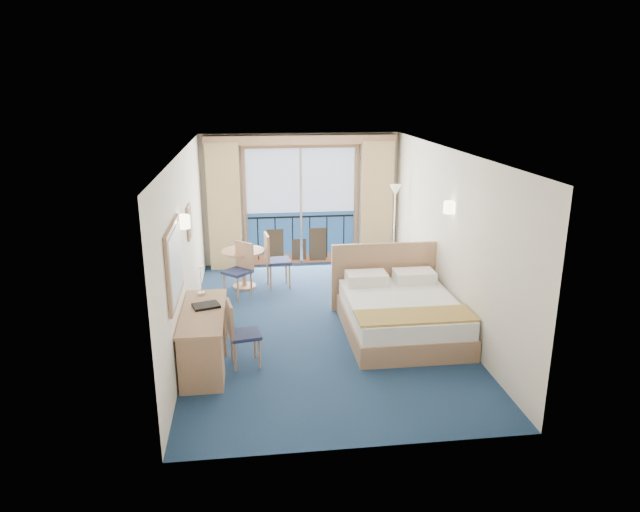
{
  "coord_description": "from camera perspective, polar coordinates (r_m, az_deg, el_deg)",
  "views": [
    {
      "loc": [
        -1.04,
        -8.25,
        3.62
      ],
      "look_at": [
        0.02,
        0.2,
        1.05
      ],
      "focal_mm": 32.0,
      "sensor_mm": 36.0,
      "label": 1
    }
  ],
  "objects": [
    {
      "name": "folder",
      "position": [
        7.8,
        -11.32,
        -4.88
      ],
      "size": [
        0.41,
        0.35,
        0.03
      ],
      "primitive_type": "cube",
      "rotation": [
        0.0,
        0.0,
        0.3
      ],
      "color": "black",
      "rests_on": "desk"
    },
    {
      "name": "table_chair_a",
      "position": [
        10.55,
        -4.67,
        -0.1
      ],
      "size": [
        0.49,
        0.48,
        1.01
      ],
      "rotation": [
        0.0,
        0.0,
        1.68
      ],
      "color": "#1F274A",
      "rests_on": "ground"
    },
    {
      "name": "floor",
      "position": [
        9.07,
        0.04,
        -6.75
      ],
      "size": [
        6.5,
        6.5,
        0.0
      ],
      "primitive_type": "plane",
      "color": "navy",
      "rests_on": "ground"
    },
    {
      "name": "bed",
      "position": [
        8.73,
        8.01,
        -5.63
      ],
      "size": [
        1.81,
        2.15,
        1.14
      ],
      "color": "#A57759",
      "rests_on": "ground"
    },
    {
      "name": "desk_lamp",
      "position": [
        8.15,
        -11.86,
        -1.79
      ],
      "size": [
        0.11,
        0.11,
        0.41
      ],
      "color": "silver",
      "rests_on": "desk"
    },
    {
      "name": "desk",
      "position": [
        7.41,
        -11.73,
        -9.14
      ],
      "size": [
        0.56,
        1.64,
        0.77
      ],
      "color": "#A57759",
      "rests_on": "ground"
    },
    {
      "name": "round_table",
      "position": [
        10.58,
        -7.66,
        -0.32
      ],
      "size": [
        0.79,
        0.79,
        0.71
      ],
      "color": "#A57759",
      "rests_on": "ground"
    },
    {
      "name": "mirror",
      "position": [
        7.13,
        -14.32,
        -0.67
      ],
      "size": [
        0.05,
        1.25,
        0.95
      ],
      "color": "#A57759",
      "rests_on": "room_walls"
    },
    {
      "name": "armchair",
      "position": [
        11.04,
        6.28,
        -0.72
      ],
      "size": [
        0.79,
        0.81,
        0.64
      ],
      "primitive_type": "imported",
      "rotation": [
        0.0,
        0.0,
        3.31
      ],
      "color": "#424751",
      "rests_on": "ground"
    },
    {
      "name": "sconce_right",
      "position": [
        8.82,
        12.83,
        4.76
      ],
      "size": [
        0.18,
        0.18,
        0.18
      ],
      "primitive_type": "cylinder",
      "color": "#FBEBB0",
      "rests_on": "room_walls"
    },
    {
      "name": "balcony_door",
      "position": [
        11.78,
        -1.96,
        4.62
      ],
      "size": [
        2.36,
        0.03,
        2.52
      ],
      "color": "navy",
      "rests_on": "room_walls"
    },
    {
      "name": "floor_lamp",
      "position": [
        11.17,
        7.5,
        4.89
      ],
      "size": [
        0.25,
        0.25,
        1.78
      ],
      "color": "silver",
      "rests_on": "ground"
    },
    {
      "name": "phone",
      "position": [
        10.19,
        9.35,
        -1.11
      ],
      "size": [
        0.23,
        0.2,
        0.09
      ],
      "primitive_type": "cube",
      "rotation": [
        0.0,
        0.0,
        -0.28
      ],
      "color": "beige",
      "rests_on": "nightstand"
    },
    {
      "name": "room_walls",
      "position": [
        8.52,
        0.05,
        4.28
      ],
      "size": [
        4.04,
        6.54,
        2.72
      ],
      "color": "white",
      "rests_on": "ground"
    },
    {
      "name": "sconce_left",
      "position": [
        7.91,
        -13.5,
        3.36
      ],
      "size": [
        0.18,
        0.18,
        0.18
      ],
      "primitive_type": "cylinder",
      "color": "#FBEBB0",
      "rests_on": "room_walls"
    },
    {
      "name": "pelmet",
      "position": [
        11.45,
        -1.93,
        11.55
      ],
      "size": [
        3.8,
        0.25,
        0.18
      ],
      "primitive_type": "cube",
      "color": "#A57759",
      "rests_on": "room_walls"
    },
    {
      "name": "table_chair_b",
      "position": [
        10.15,
        -7.96,
        -1.03
      ],
      "size": [
        0.59,
        0.59,
        0.97
      ],
      "rotation": [
        0.0,
        0.0,
        -0.76
      ],
      "color": "#1F274A",
      "rests_on": "ground"
    },
    {
      "name": "wall_print",
      "position": [
        8.98,
        -12.92,
        3.34
      ],
      "size": [
        0.04,
        0.42,
        0.52
      ],
      "color": "#A57759",
      "rests_on": "room_walls"
    },
    {
      "name": "desk_chair",
      "position": [
        7.65,
        -8.14,
        -7.33
      ],
      "size": [
        0.46,
        0.46,
        0.92
      ],
      "rotation": [
        0.0,
        0.0,
        1.74
      ],
      "color": "#1F274A",
      "rests_on": "ground"
    },
    {
      "name": "curtain_right",
      "position": [
        11.85,
        5.66,
        5.28
      ],
      "size": [
        0.65,
        0.22,
        2.55
      ],
      "primitive_type": "cube",
      "color": "tan",
      "rests_on": "room_walls"
    },
    {
      "name": "curtain_left",
      "position": [
        11.58,
        -9.55,
        4.85
      ],
      "size": [
        0.65,
        0.22,
        2.55
      ],
      "primitive_type": "cube",
      "color": "tan",
      "rests_on": "room_walls"
    },
    {
      "name": "nightstand",
      "position": [
        10.27,
        9.32,
        -2.67
      ],
      "size": [
        0.37,
        0.35,
        0.49
      ],
      "primitive_type": "cube",
      "color": "tan",
      "rests_on": "ground"
    }
  ]
}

